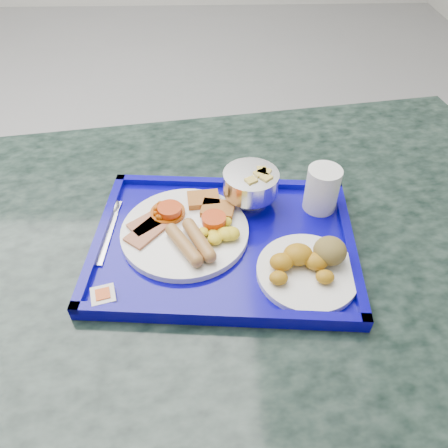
% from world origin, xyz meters
% --- Properties ---
extents(floor, '(6.00, 6.00, 0.00)m').
position_xyz_m(floor, '(0.00, 0.00, 0.00)').
color(floor, gray).
rests_on(floor, ground).
extents(table, '(1.44, 1.07, 0.82)m').
position_xyz_m(table, '(0.88, -1.00, 0.61)').
color(table, slate).
rests_on(table, floor).
extents(tray, '(0.47, 0.36, 0.03)m').
position_xyz_m(tray, '(0.88, -1.00, 0.83)').
color(tray, '#090398').
rests_on(tray, table).
extents(main_plate, '(0.22, 0.22, 0.03)m').
position_xyz_m(main_plate, '(0.82, -0.98, 0.85)').
color(main_plate, white).
rests_on(main_plate, tray).
extents(bread_plate, '(0.16, 0.16, 0.05)m').
position_xyz_m(bread_plate, '(1.01, -1.08, 0.85)').
color(bread_plate, white).
rests_on(bread_plate, tray).
extents(fruit_bowl, '(0.10, 0.10, 0.07)m').
position_xyz_m(fruit_bowl, '(0.93, -0.90, 0.88)').
color(fruit_bowl, silver).
rests_on(fruit_bowl, tray).
extents(juice_cup, '(0.06, 0.06, 0.08)m').
position_xyz_m(juice_cup, '(1.06, -0.92, 0.88)').
color(juice_cup, white).
rests_on(juice_cup, tray).
extents(spoon, '(0.03, 0.17, 0.01)m').
position_xyz_m(spoon, '(0.68, -0.93, 0.84)').
color(spoon, silver).
rests_on(spoon, tray).
extents(knife, '(0.04, 0.18, 0.00)m').
position_xyz_m(knife, '(0.67, -0.99, 0.84)').
color(knife, silver).
rests_on(knife, tray).
extents(jam_packet, '(0.04, 0.04, 0.01)m').
position_xyz_m(jam_packet, '(0.69, -1.12, 0.84)').
color(jam_packet, silver).
rests_on(jam_packet, tray).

